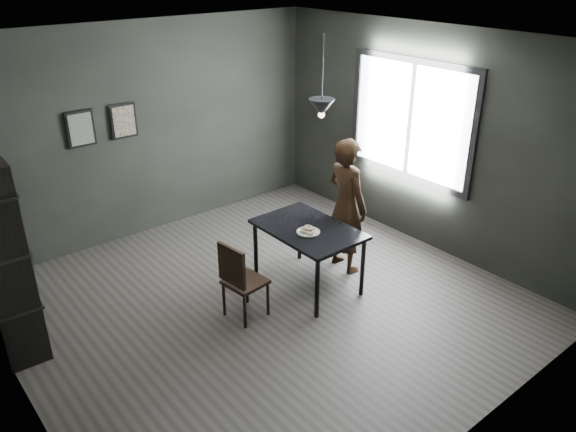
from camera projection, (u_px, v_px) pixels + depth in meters
ground at (267, 303)px, 6.23m from camera, size 5.00×5.00×0.00m
back_wall at (150, 131)px, 7.38m from camera, size 5.00×0.10×2.80m
ceiling at (261, 42)px, 5.03m from camera, size 5.00×5.00×0.02m
window_assembly at (410, 120)px, 7.10m from camera, size 0.04×1.96×1.56m
cafe_table at (308, 234)px, 6.29m from camera, size 0.80×1.20×0.75m
white_plate at (308, 233)px, 6.13m from camera, size 0.23×0.23×0.01m
donut_pile at (308, 230)px, 6.12m from camera, size 0.17×0.17×0.08m
woman at (346, 206)px, 6.60m from camera, size 0.43×0.63×1.65m
wood_chair at (239, 277)px, 5.77m from camera, size 0.43×0.43×0.89m
shelf_unit at (3, 262)px, 5.10m from camera, size 0.40×0.67×1.96m
pendant_lamp at (322, 107)px, 5.91m from camera, size 0.28×0.28×0.86m
framed_print_left at (81, 129)px, 6.75m from camera, size 0.34×0.04×0.44m
framed_print_right at (124, 121)px, 7.07m from camera, size 0.34×0.04×0.44m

